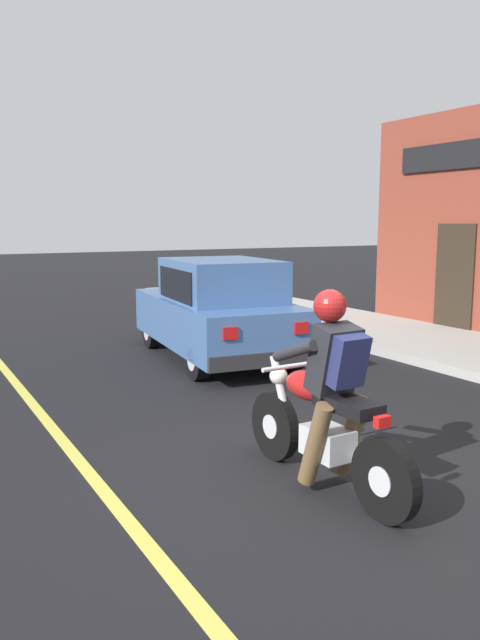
% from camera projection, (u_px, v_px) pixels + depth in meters
% --- Properties ---
extents(ground_plane, '(80.00, 80.00, 0.00)m').
position_uv_depth(ground_plane, '(345.00, 482.00, 5.16)').
color(ground_plane, black).
extents(sidewalk_curb, '(2.60, 22.00, 0.14)m').
position_uv_depth(sidewalk_curb, '(465.00, 350.00, 10.11)').
color(sidewalk_curb, '#ADAAA3').
rests_on(sidewalk_curb, ground).
extents(lane_stripe, '(0.12, 19.80, 0.01)m').
position_uv_depth(lane_stripe, '(44.00, 417.00, 6.87)').
color(lane_stripe, '#D1C64C').
rests_on(lane_stripe, ground).
extents(motorcycle_with_rider, '(0.56, 2.02, 1.62)m').
position_uv_depth(motorcycle_with_rider, '(326.00, 407.00, 4.97)').
color(motorcycle_with_rider, black).
rests_on(motorcycle_with_rider, ground).
extents(car_hatchback, '(2.05, 3.94, 1.57)m').
position_uv_depth(car_hatchback, '(217.00, 311.00, 9.69)').
color(car_hatchback, black).
rests_on(car_hatchback, ground).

